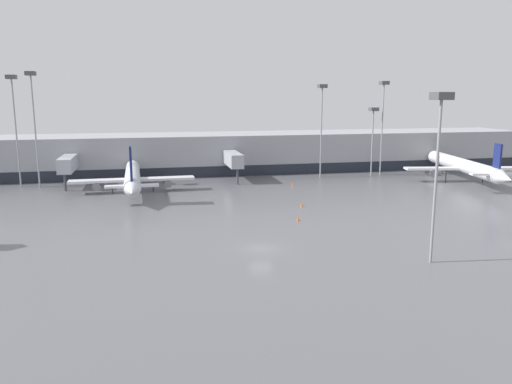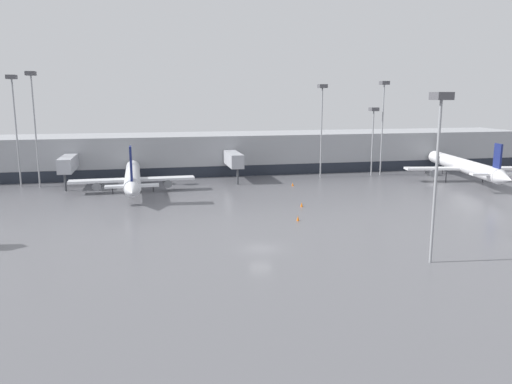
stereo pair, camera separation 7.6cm
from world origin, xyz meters
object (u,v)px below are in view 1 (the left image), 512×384
at_px(parked_jet_2, 132,177).
at_px(apron_light_mast_5, 322,105).
at_px(apron_light_mast_1, 373,121).
at_px(parked_jet_0, 464,166).
at_px(traffic_cone_4, 293,184).
at_px(traffic_cone_2, 298,218).
at_px(apron_light_mast_2, 13,101).
at_px(apron_light_mast_4, 383,103).
at_px(apron_light_mast_3, 33,99).
at_px(traffic_cone_3, 302,204).
at_px(apron_light_mast_0, 439,130).

bearing_deg(parked_jet_2, apron_light_mast_5, -78.42).
bearing_deg(apron_light_mast_5, apron_light_mast_1, 1.21).
relative_size(parked_jet_0, traffic_cone_4, 59.36).
bearing_deg(traffic_cone_2, apron_light_mast_2, 140.06).
height_order(parked_jet_2, apron_light_mast_1, apron_light_mast_1).
xyz_separation_m(apron_light_mast_4, apron_light_mast_5, (-14.62, -0.50, -0.52)).
bearing_deg(traffic_cone_4, apron_light_mast_3, 169.32).
distance_m(traffic_cone_3, traffic_cone_4, 19.21).
bearing_deg(apron_light_mast_2, traffic_cone_2, -39.94).
distance_m(apron_light_mast_0, apron_light_mast_5, 57.93).
relative_size(parked_jet_0, apron_light_mast_3, 1.69).
height_order(traffic_cone_4, apron_light_mast_2, apron_light_mast_2).
height_order(apron_light_mast_1, apron_light_mast_3, apron_light_mast_3).
bearing_deg(apron_light_mast_2, apron_light_mast_1, -1.01).
bearing_deg(traffic_cone_4, apron_light_mast_4, 21.99).
distance_m(parked_jet_2, apron_light_mast_3, 24.91).
xyz_separation_m(apron_light_mast_2, apron_light_mast_5, (62.15, -1.57, -1.00)).
height_order(parked_jet_0, apron_light_mast_4, apron_light_mast_4).
relative_size(parked_jet_2, traffic_cone_4, 53.40).
distance_m(parked_jet_2, apron_light_mast_0, 59.37).
bearing_deg(apron_light_mast_4, parked_jet_2, -170.20).
bearing_deg(apron_light_mast_1, traffic_cone_2, -127.85).
height_order(traffic_cone_3, apron_light_mast_0, apron_light_mast_0).
distance_m(parked_jet_2, apron_light_mast_4, 57.26).
bearing_deg(apron_light_mast_3, traffic_cone_4, -10.68).
xyz_separation_m(apron_light_mast_2, apron_light_mast_3, (3.75, -1.32, 0.42)).
relative_size(apron_light_mast_1, apron_light_mast_4, 0.73).
height_order(parked_jet_0, apron_light_mast_0, apron_light_mast_0).
distance_m(apron_light_mast_0, apron_light_mast_3, 76.72).
relative_size(apron_light_mast_0, apron_light_mast_1, 1.19).
bearing_deg(apron_light_mast_2, apron_light_mast_4, -0.79).
bearing_deg(apron_light_mast_4, traffic_cone_2, -129.86).
height_order(parked_jet_2, apron_light_mast_4, apron_light_mast_4).
height_order(apron_light_mast_2, apron_light_mast_5, apron_light_mast_2).
bearing_deg(apron_light_mast_3, traffic_cone_3, -31.79).
bearing_deg(apron_light_mast_0, parked_jet_2, 123.79).
relative_size(parked_jet_2, apron_light_mast_5, 1.68).
xyz_separation_m(traffic_cone_2, apron_light_mast_0, (8.61, -20.67, 13.94)).
xyz_separation_m(apron_light_mast_1, apron_light_mast_4, (2.35, 0.25, 3.97)).
bearing_deg(apron_light_mast_3, apron_light_mast_1, 0.01).
bearing_deg(apron_light_mast_5, parked_jet_0, -23.46).
bearing_deg(apron_light_mast_2, traffic_cone_4, -11.31).
distance_m(traffic_cone_2, traffic_cone_3, 9.48).
xyz_separation_m(parked_jet_0, apron_light_mast_2, (-89.55, 13.46, 13.43)).
bearing_deg(apron_light_mast_3, parked_jet_0, -8.05).
bearing_deg(apron_light_mast_3, traffic_cone_2, -41.37).
distance_m(traffic_cone_2, apron_light_mast_2, 61.82).
bearing_deg(parked_jet_0, apron_light_mast_2, 91.79).
height_order(parked_jet_0, apron_light_mast_1, apron_light_mast_1).
xyz_separation_m(traffic_cone_4, apron_light_mast_5, (9.05, 9.06, 15.43)).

